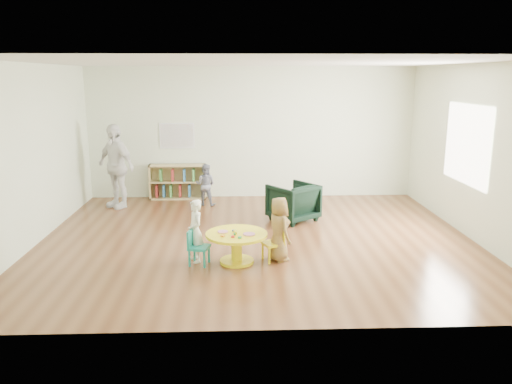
% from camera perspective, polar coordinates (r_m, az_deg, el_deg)
% --- Properties ---
extents(room, '(7.10, 7.00, 2.80)m').
position_cam_1_polar(room, '(7.80, 0.20, 7.91)').
color(room, brown).
rests_on(room, ground).
extents(activity_table, '(0.88, 0.88, 0.48)m').
position_cam_1_polar(activity_table, '(7.11, -2.23, -5.75)').
color(activity_table, yellow).
rests_on(activity_table, ground).
extents(kid_chair_left, '(0.33, 0.33, 0.51)m').
position_cam_1_polar(kid_chair_left, '(7.09, -6.82, -6.14)').
color(kid_chair_left, '#198A7A').
rests_on(kid_chair_left, ground).
extents(kid_chair_right, '(0.36, 0.36, 0.51)m').
position_cam_1_polar(kid_chair_right, '(7.21, 2.20, -5.72)').
color(kid_chair_right, yellow).
rests_on(kid_chair_right, ground).
extents(bookshelf, '(1.20, 0.30, 0.75)m').
position_cam_1_polar(bookshelf, '(10.92, -8.98, 1.16)').
color(bookshelf, tan).
rests_on(bookshelf, ground).
extents(alphabet_poster, '(0.74, 0.01, 0.54)m').
position_cam_1_polar(alphabet_poster, '(10.89, -9.02, 6.37)').
color(alphabet_poster, white).
rests_on(alphabet_poster, ground).
extents(armchair, '(1.05, 1.05, 0.69)m').
position_cam_1_polar(armchair, '(9.15, 4.26, -1.16)').
color(armchair, black).
rests_on(armchair, ground).
extents(child_left, '(0.32, 0.39, 0.91)m').
position_cam_1_polar(child_left, '(7.15, -6.94, -4.45)').
color(child_left, white).
rests_on(child_left, ground).
extents(child_right, '(0.45, 0.54, 0.93)m').
position_cam_1_polar(child_right, '(7.15, 2.64, -4.26)').
color(child_right, gold).
rests_on(child_right, ground).
extents(toddler, '(0.48, 0.42, 0.86)m').
position_cam_1_polar(toddler, '(10.26, -5.79, 0.84)').
color(toddler, '#19213F').
rests_on(toddler, ground).
extents(adult_caretaker, '(1.03, 0.93, 1.69)m').
position_cam_1_polar(adult_caretaker, '(10.37, -15.74, 2.88)').
color(adult_caretaker, white).
rests_on(adult_caretaker, ground).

